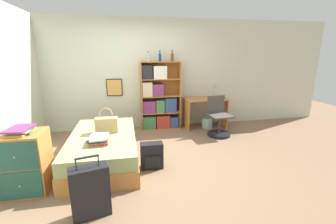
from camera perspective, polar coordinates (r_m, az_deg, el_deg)
ground_plane at (r=4.13m, az=-6.42°, el=-11.15°), size 14.00×14.00×0.00m
wall_back at (r=5.46m, az=-8.33°, el=9.32°), size 10.00×0.09×2.60m
bed at (r=4.07m, az=-15.94°, el=-8.47°), size 1.09×2.01×0.48m
handbag at (r=3.99m, az=-15.34°, el=-3.10°), size 0.37×0.16×0.43m
book_stack_on_bed at (r=3.57m, az=-17.29°, el=-6.69°), size 0.32×0.37×0.11m
suitcase at (r=2.79m, az=-19.14°, el=-18.57°), size 0.45×0.28×0.73m
dresser at (r=3.54m, az=-32.45°, el=-10.80°), size 0.54×0.50×0.82m
magazine_pile_on_dresser at (r=3.39m, az=-33.39°, el=-3.89°), size 0.31×0.39×0.07m
bookcase at (r=5.39m, az=-2.54°, el=3.09°), size 0.93×0.31×1.61m
bottle_green at (r=5.22m, az=-5.10°, el=13.57°), size 0.06×0.06×0.22m
bottle_brown at (r=5.29m, az=-2.07°, el=13.74°), size 0.06×0.06×0.25m
bottle_clear at (r=5.34m, az=1.06°, el=13.78°), size 0.07×0.07×0.25m
desk at (r=5.60m, az=9.41°, el=1.07°), size 1.01×0.58×0.73m
desk_lamp at (r=5.67m, az=11.97°, el=6.30°), size 0.19×0.14×0.41m
desk_chair at (r=5.17m, az=12.68°, el=-2.75°), size 0.51×0.51×0.88m
backpack at (r=3.66m, az=-4.13°, el=-11.03°), size 0.35×0.21×0.42m
waste_bin at (r=5.66m, az=9.91°, el=-2.71°), size 0.27×0.27×0.25m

